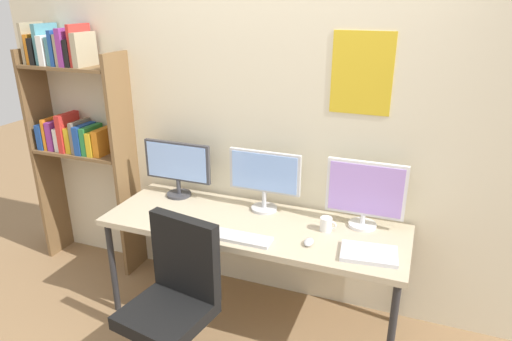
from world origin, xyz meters
name	(u,v)px	position (x,y,z in m)	size (l,w,h in m)	color
wall_back	(275,124)	(0.00, 1.02, 1.30)	(4.39, 0.11, 2.60)	beige
desk	(253,230)	(0.00, 0.60, 0.69)	(1.99, 0.68, 0.74)	tan
bookshelf	(74,120)	(-1.58, 0.83, 1.23)	(0.83, 0.28, 1.95)	brown
office_chair	(174,318)	(-0.23, -0.06, 0.40)	(0.52, 0.52, 0.99)	#2D2D33
monitor_left	(177,166)	(-0.68, 0.81, 0.98)	(0.52, 0.18, 0.41)	#38383D
monitor_center	(265,177)	(0.00, 0.81, 0.99)	(0.50, 0.18, 0.43)	silver
monitor_right	(365,193)	(0.68, 0.81, 0.98)	(0.50, 0.18, 0.44)	silver
keyboard_main	(240,238)	(0.00, 0.37, 0.75)	(0.40, 0.13, 0.02)	silver
mouse_left_side	(309,242)	(0.41, 0.46, 0.76)	(0.06, 0.10, 0.03)	silver
mouse_right_side	(174,216)	(-0.52, 0.47, 0.76)	(0.06, 0.10, 0.03)	silver
laptop_closed	(369,254)	(0.77, 0.46, 0.75)	(0.32, 0.22, 0.02)	silver
coffee_mug	(326,224)	(0.47, 0.67, 0.79)	(0.11, 0.08, 0.09)	white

